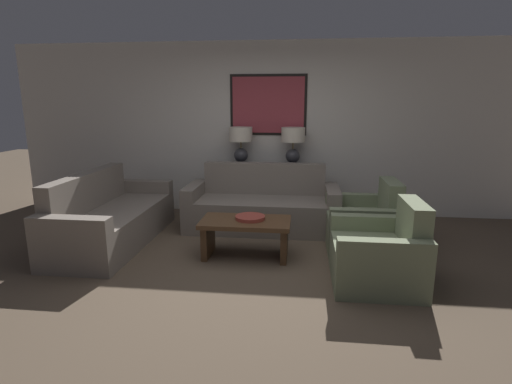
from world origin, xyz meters
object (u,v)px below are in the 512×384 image
at_px(console_table, 266,190).
at_px(armchair_near_camera, 380,255).
at_px(table_lamp_left, 241,141).
at_px(couch_by_side, 111,219).
at_px(armchair_near_back_wall, 364,224).
at_px(coffee_table, 246,231).
at_px(decorative_bowl, 250,218).
at_px(table_lamp_right, 293,141).
at_px(couch_by_back_wall, 262,207).

relative_size(console_table, armchair_near_camera, 1.50).
height_order(console_table, table_lamp_left, table_lamp_left).
xyz_separation_m(couch_by_side, armchair_near_back_wall, (3.17, 0.22, -0.02)).
bearing_deg(console_table, coffee_table, -92.79).
relative_size(decorative_bowl, armchair_near_back_wall, 0.37).
height_order(couch_by_side, armchair_near_back_wall, couch_by_side).
distance_m(table_lamp_left, couch_by_side, 2.21).
height_order(couch_by_side, decorative_bowl, couch_by_side).
bearing_deg(table_lamp_right, console_table, 180.00).
xyz_separation_m(table_lamp_right, coffee_table, (-0.48, -1.71, -0.86)).
distance_m(decorative_bowl, armchair_near_back_wall, 1.45).
bearing_deg(coffee_table, decorative_bowl, 38.55).
bearing_deg(couch_by_side, table_lamp_right, 32.45).
xyz_separation_m(coffee_table, armchair_near_camera, (1.40, -0.51, -0.03)).
height_order(table_lamp_left, armchair_near_camera, table_lamp_left).
distance_m(console_table, couch_by_side, 2.34).
height_order(table_lamp_left, decorative_bowl, table_lamp_left).
relative_size(couch_by_side, coffee_table, 2.07).
xyz_separation_m(table_lamp_left, table_lamp_right, (0.79, 0.00, 0.00)).
distance_m(coffee_table, armchair_near_camera, 1.49).
distance_m(couch_by_side, decorative_bowl, 1.83).
relative_size(coffee_table, armchair_near_camera, 1.11).
xyz_separation_m(table_lamp_right, armchair_near_camera, (0.92, -2.22, -0.89)).
relative_size(console_table, coffee_table, 1.35).
distance_m(couch_by_back_wall, couch_by_side, 2.01).
xyz_separation_m(console_table, decorative_bowl, (-0.04, -1.68, 0.05)).
bearing_deg(armchair_near_back_wall, decorative_bowl, -160.79).
height_order(couch_by_back_wall, decorative_bowl, couch_by_back_wall).
distance_m(console_table, armchair_near_camera, 2.59).
height_order(console_table, armchair_near_back_wall, armchair_near_back_wall).
relative_size(table_lamp_left, table_lamp_right, 1.00).
distance_m(table_lamp_left, couch_by_back_wall, 1.14).
xyz_separation_m(couch_by_back_wall, armchair_near_camera, (1.32, -1.60, -0.02)).
bearing_deg(decorative_bowl, couch_by_side, 172.11).
bearing_deg(coffee_table, couch_by_back_wall, 85.61).
xyz_separation_m(console_table, coffee_table, (-0.08, -1.71, -0.10)).
bearing_deg(table_lamp_right, armchair_near_camera, -67.44).
relative_size(couch_by_back_wall, armchair_near_back_wall, 2.29).
height_order(coffee_table, decorative_bowl, decorative_bowl).
bearing_deg(couch_by_back_wall, table_lamp_left, 122.37).
relative_size(couch_by_back_wall, couch_by_side, 1.00).
xyz_separation_m(couch_by_back_wall, armchair_near_back_wall, (1.32, -0.58, -0.02)).
distance_m(console_table, coffee_table, 1.72).
height_order(table_lamp_left, couch_by_side, table_lamp_left).
distance_m(console_table, table_lamp_left, 0.86).
xyz_separation_m(table_lamp_right, couch_by_side, (-2.24, -1.43, -0.87)).
distance_m(couch_by_back_wall, decorative_bowl, 1.06).
bearing_deg(table_lamp_right, couch_by_back_wall, -122.37).
bearing_deg(coffee_table, table_lamp_left, 100.33).
bearing_deg(table_lamp_right, decorative_bowl, -104.46).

